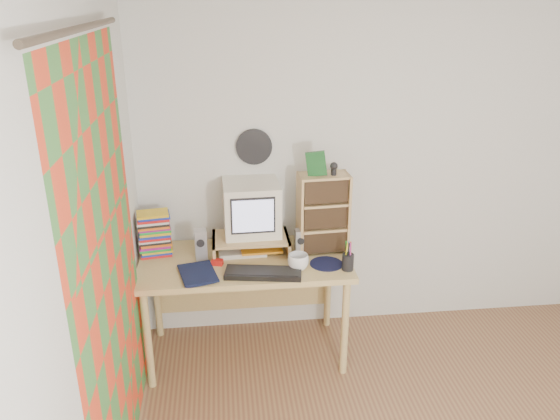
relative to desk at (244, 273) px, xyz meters
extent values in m
plane|color=silver|center=(1.03, 0.31, 0.63)|extent=(3.50, 0.00, 3.50)
plane|color=silver|center=(-0.72, -1.44, 0.63)|extent=(0.00, 3.50, 3.50)
plane|color=red|center=(-0.68, -0.96, 0.53)|extent=(0.00, 2.20, 2.20)
cylinder|color=black|center=(0.10, 0.29, 0.81)|extent=(0.25, 0.02, 0.25)
cube|color=#D6BE73|center=(0.00, -0.06, 0.11)|extent=(1.40, 0.70, 0.04)
cube|color=#D6BE73|center=(0.00, 0.27, -0.24)|extent=(1.33, 0.02, 0.41)
cylinder|color=#D6BE73|center=(-0.64, -0.35, -0.26)|extent=(0.05, 0.05, 0.71)
cylinder|color=#D6BE73|center=(0.64, -0.35, -0.26)|extent=(0.05, 0.05, 0.71)
cylinder|color=#D6BE73|center=(-0.64, 0.23, -0.26)|extent=(0.05, 0.05, 0.71)
cylinder|color=#D6BE73|center=(0.64, 0.23, -0.26)|extent=(0.05, 0.05, 0.71)
cube|color=tan|center=(-0.20, 0.04, 0.19)|extent=(0.02, 0.30, 0.12)
cube|color=tan|center=(0.30, 0.04, 0.19)|extent=(0.02, 0.30, 0.12)
cube|color=tan|center=(0.05, 0.04, 0.24)|extent=(0.52, 0.30, 0.02)
cube|color=silver|center=(0.06, 0.09, 0.43)|extent=(0.39, 0.39, 0.36)
cube|color=#9F9FA3|center=(-0.29, -0.03, 0.24)|extent=(0.09, 0.09, 0.21)
cube|color=#9F9FA3|center=(0.38, -0.04, 0.23)|extent=(0.07, 0.07, 0.19)
cube|color=black|center=(0.11, -0.30, 0.15)|extent=(0.50, 0.24, 0.03)
cube|color=tan|center=(0.54, 0.01, 0.41)|extent=(0.34, 0.20, 0.56)
imported|color=white|center=(0.34, -0.25, 0.19)|extent=(0.16, 0.16, 0.11)
imported|color=black|center=(-0.41, -0.28, 0.16)|extent=(0.30, 0.25, 0.05)
cylinder|color=black|center=(0.53, -0.19, 0.14)|extent=(0.27, 0.27, 0.00)
cube|color=red|center=(-0.18, -0.12, 0.15)|extent=(0.08, 0.06, 0.04)
cube|color=#175321|center=(0.48, -0.01, 0.77)|extent=(0.13, 0.05, 0.16)
camera|label=1|loc=(-0.13, -3.35, 1.80)|focal=35.00mm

